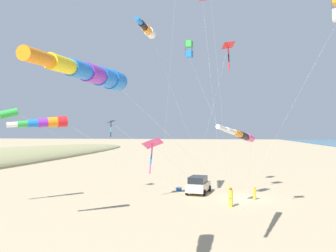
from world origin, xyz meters
The scene contains 13 objects.
ground_plane centered at (0.00, 0.00, 0.00)m, with size 600.00×600.00×0.00m, color tan.
parked_car centered at (4.75, -2.06, 0.95)m, with size 2.51×4.50×1.85m.
cooler_box centered at (7.03, -3.11, 0.21)m, with size 0.62×0.42×0.42m.
person_adult_flyer centered at (1.36, 4.04, 1.02)m, with size 0.67×0.64×1.87m.
person_child_green_jacket centered at (-0.93, 0.42, 0.78)m, with size 0.49×0.51×1.43m.
kite_windsock_striped_overhead centered at (14.59, 11.65, 7.25)m, with size 13.61×7.77×7.78m.
kite_delta_blue_topmost centered at (9.16, 1.00, 5.39)m, with size 5.87×6.81×6.07m.
kite_windsock_checkered_midright centered at (0.67, 12.85, 6.36)m, with size 2.39×17.21×6.92m.
kite_delta_yellow_midlevel centered at (1.60, -0.09, 15.28)m, with size 4.89×5.50×15.72m.
kite_delta_black_fish_shape centered at (14.42, -1.55, 7.69)m, with size 10.30×2.26×7.98m.
kite_box_long_streamer_left centered at (4.38, 9.14, 12.77)m, with size 5.10×6.32×13.42m.
kite_windsock_teal_far_right centered at (9.28, 2.61, 16.53)m, with size 6.05×10.87×17.08m.
kite_windsock_long_streamer_right centered at (6.34, 22.23, 8.70)m, with size 7.10×20.06×9.28m.
Camera 1 is at (1.39, 34.28, 6.52)m, focal length 36.15 mm.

